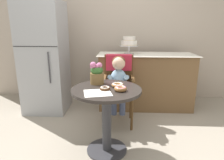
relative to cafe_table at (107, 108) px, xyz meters
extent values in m
plane|color=gray|center=(0.00, 0.00, -0.51)|extent=(8.00, 8.00, 0.00)
cube|color=#B2A393|center=(0.00, 1.85, 0.84)|extent=(4.80, 0.10, 2.70)
cylinder|color=#282321|center=(0.00, 0.00, 0.20)|extent=(0.72, 0.72, 0.03)
cylinder|color=#333338|center=(0.00, 0.00, -0.16)|extent=(0.10, 0.10, 0.69)
cylinder|color=#333338|center=(0.00, 0.00, -0.50)|extent=(0.44, 0.44, 0.02)
cube|color=brown|center=(0.11, 0.64, -0.04)|extent=(0.42, 0.42, 0.04)
cube|color=brown|center=(0.11, 0.83, 0.22)|extent=(0.40, 0.04, 0.46)
cube|color=brown|center=(-0.08, 0.64, 0.08)|extent=(0.04, 0.38, 0.18)
cube|color=brown|center=(0.30, 0.64, 0.08)|extent=(0.04, 0.38, 0.18)
cube|color=#B22338|center=(0.11, 0.83, 0.34)|extent=(0.36, 0.11, 0.22)
cylinder|color=brown|center=(-0.07, 0.46, -0.28)|extent=(0.03, 0.03, 0.45)
cylinder|color=brown|center=(0.29, 0.46, -0.28)|extent=(0.03, 0.03, 0.45)
cylinder|color=brown|center=(-0.07, 0.82, -0.28)|extent=(0.03, 0.03, 0.45)
cylinder|color=brown|center=(0.29, 0.82, -0.28)|extent=(0.03, 0.03, 0.45)
ellipsoid|color=#8CADCC|center=(0.11, 0.62, 0.14)|extent=(0.22, 0.16, 0.30)
sphere|color=#E0B293|center=(0.11, 0.61, 0.36)|extent=(0.17, 0.17, 0.17)
ellipsoid|color=#4C2D19|center=(0.11, 0.63, 0.38)|extent=(0.17, 0.17, 0.14)
cylinder|color=#8CADCC|center=(0.02, 0.53, 0.19)|extent=(0.08, 0.23, 0.13)
sphere|color=#E0B293|center=(0.03, 0.46, 0.12)|extent=(0.06, 0.06, 0.06)
cylinder|color=#8CADCC|center=(0.21, 0.53, 0.19)|extent=(0.08, 0.23, 0.13)
sphere|color=#E0B293|center=(0.20, 0.46, 0.12)|extent=(0.06, 0.06, 0.06)
cylinder|color=#3F4760|center=(0.06, 0.54, 0.03)|extent=(0.09, 0.22, 0.09)
cylinder|color=#3F4760|center=(0.06, 0.43, -0.14)|extent=(0.08, 0.08, 0.26)
cylinder|color=#3F4760|center=(0.17, 0.54, 0.03)|extent=(0.09, 0.22, 0.09)
cylinder|color=#3F4760|center=(0.17, 0.43, -0.14)|extent=(0.08, 0.08, 0.26)
cube|color=white|center=(-0.07, -0.15, 0.21)|extent=(0.30, 0.28, 0.00)
torus|color=#4C2D19|center=(-0.01, -0.05, 0.23)|extent=(0.11, 0.11, 0.03)
torus|color=white|center=(-0.01, -0.05, 0.24)|extent=(0.09, 0.09, 0.02)
torus|color=#AD7542|center=(0.11, 0.07, 0.23)|extent=(0.13, 0.13, 0.03)
torus|color=white|center=(0.11, 0.07, 0.24)|extent=(0.11, 0.11, 0.02)
torus|color=#936033|center=(0.14, -0.07, 0.23)|extent=(0.13, 0.13, 0.04)
torus|color=pink|center=(0.14, -0.07, 0.24)|extent=(0.11, 0.11, 0.02)
cylinder|color=brown|center=(-0.12, 0.17, 0.27)|extent=(0.15, 0.15, 0.12)
ellipsoid|color=#38662D|center=(-0.12, 0.17, 0.36)|extent=(0.14, 0.14, 0.10)
sphere|color=#CC6699|center=(-0.09, 0.17, 0.42)|extent=(0.06, 0.06, 0.06)
sphere|color=#CC6699|center=(-0.10, 0.21, 0.38)|extent=(0.05, 0.05, 0.05)
sphere|color=#CC6699|center=(-0.16, 0.20, 0.39)|extent=(0.06, 0.06, 0.06)
sphere|color=#CC6699|center=(-0.15, 0.14, 0.43)|extent=(0.07, 0.07, 0.07)
sphere|color=#CC6699|center=(-0.11, 0.15, 0.41)|extent=(0.05, 0.05, 0.05)
cube|color=brown|center=(0.55, 1.30, -0.06)|extent=(1.50, 0.56, 0.90)
cube|color=white|center=(0.55, 1.30, 0.39)|extent=(1.56, 0.62, 0.01)
cylinder|color=silver|center=(0.27, 1.30, 0.40)|extent=(0.16, 0.16, 0.01)
cylinder|color=silver|center=(0.27, 1.30, 0.46)|extent=(0.03, 0.03, 0.12)
cylinder|color=silver|center=(0.27, 1.30, 0.53)|extent=(0.30, 0.30, 0.01)
cylinder|color=white|center=(0.27, 1.30, 0.57)|extent=(0.26, 0.25, 0.08)
cylinder|color=beige|center=(0.27, 1.30, 0.54)|extent=(0.26, 0.26, 0.01)
cylinder|color=white|center=(0.27, 1.30, 0.64)|extent=(0.20, 0.20, 0.06)
cylinder|color=beige|center=(0.27, 1.30, 0.61)|extent=(0.20, 0.20, 0.01)
cube|color=#9EA0A5|center=(-1.05, 1.10, 0.34)|extent=(0.64, 0.60, 1.70)
cube|color=black|center=(-1.05, 0.80, 0.55)|extent=(0.63, 0.01, 0.01)
cylinder|color=#3F3F44|center=(-0.87, 0.79, 0.26)|extent=(0.02, 0.02, 0.45)
camera|label=1|loc=(0.15, -1.92, 0.82)|focal=31.82mm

